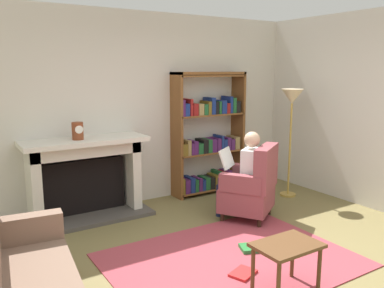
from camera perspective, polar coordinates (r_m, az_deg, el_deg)
name	(u,v)px	position (r m, az deg, el deg)	size (l,w,h in m)	color
ground	(250,273)	(4.03, 8.31, -17.75)	(14.00, 14.00, 0.00)	olive
back_wall	(135,109)	(5.75, -8.06, 4.94)	(5.60, 0.10, 2.70)	silver
side_wall_right	(334,107)	(6.37, 19.63, 4.97)	(0.10, 5.20, 2.70)	silver
area_rug	(231,260)	(4.23, 5.57, -16.13)	(2.40, 1.80, 0.01)	#9F3C46
fireplace	(85,175)	(5.36, -15.04, -4.30)	(1.59, 0.64, 1.05)	#4C4742
mantel_clock	(78,131)	(5.12, -15.99, 1.80)	(0.14, 0.14, 0.22)	brown
bookshelf	(209,138)	(6.17, 2.41, 0.93)	(1.18, 0.32, 1.87)	brown
armchair_reading	(252,187)	(5.20, 8.56, -6.07)	(0.88, 0.87, 0.97)	#331E14
seated_reader	(244,171)	(5.18, 7.36, -3.86)	(0.55, 0.59, 1.14)	white
side_table	(287,252)	(3.61, 13.36, -14.69)	(0.56, 0.39, 0.45)	brown
scattered_books	(250,256)	(4.28, 8.25, -15.50)	(0.74, 0.63, 0.04)	#267233
floor_lamp	(292,106)	(6.10, 14.03, 5.27)	(0.32, 0.32, 1.62)	#B7933F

